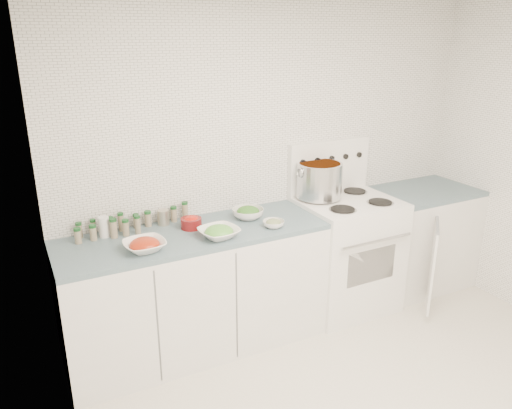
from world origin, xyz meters
name	(u,v)px	position (x,y,z in m)	size (l,w,h in m)	color
room_walls	(421,164)	(0.00, 0.00, 1.56)	(3.54, 3.04, 2.52)	white
counter_left	(196,291)	(-0.82, 1.19, 0.45)	(1.85, 0.62, 0.90)	white
stove	(345,250)	(0.48, 1.19, 0.50)	(0.76, 0.70, 1.36)	white
counter_right	(419,238)	(1.30, 1.19, 0.45)	(0.89, 0.91, 0.90)	white
stock_pot	(319,179)	(0.30, 1.34, 1.10)	(0.38, 0.36, 0.28)	silver
bowl_tomato	(145,245)	(-1.20, 1.05, 0.94)	(0.27, 0.27, 0.09)	white
bowl_snowpea	(219,232)	(-0.70, 1.03, 0.94)	(0.30, 0.30, 0.09)	white
bowl_broccoli	(248,213)	(-0.37, 1.27, 0.94)	(0.27, 0.27, 0.09)	white
bowl_zucchini	(274,223)	(-0.29, 1.02, 0.93)	(0.20, 0.20, 0.06)	white
bowl_pepper	(191,222)	(-0.81, 1.27, 0.94)	(0.15, 0.15, 0.09)	maroon
salt_canister	(104,227)	(-1.38, 1.39, 0.97)	(0.07, 0.07, 0.14)	white
tin_can	(163,217)	(-0.96, 1.43, 0.95)	(0.08, 0.08, 0.11)	#A69F8C
spice_cluster	(126,224)	(-1.23, 1.41, 0.96)	(0.81, 0.15, 0.14)	gray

